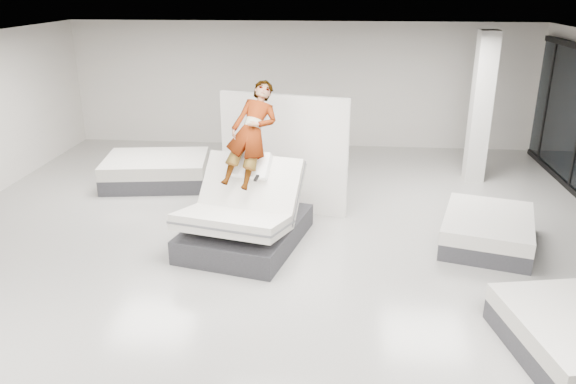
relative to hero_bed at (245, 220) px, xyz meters
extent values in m
plane|color=#A3A09A|center=(0.48, -0.77, -0.44)|extent=(14.00, 14.00, 0.00)
plane|color=black|center=(0.48, -0.77, 2.76)|extent=(14.00, 14.00, 0.00)
cube|color=beige|center=(0.48, 6.23, 1.16)|extent=(12.00, 0.04, 3.20)
cube|color=#38373C|center=(0.01, 0.05, -0.25)|extent=(2.13, 2.54, 0.39)
cube|color=white|center=(0.07, 0.29, 0.46)|extent=(1.82, 1.24, 1.02)
cube|color=#5E5E62|center=(0.07, 0.29, 0.46)|extent=(1.81, 1.10, 0.91)
cube|color=white|center=(-0.11, -0.46, 0.17)|extent=(1.88, 1.49, 0.44)
cube|color=#5E5E62|center=(-0.11, -0.46, 0.17)|extent=(1.90, 1.48, 0.23)
cube|color=white|center=(0.08, 0.34, 0.84)|extent=(0.69, 0.53, 0.44)
imported|color=slate|center=(0.08, 0.34, 0.99)|extent=(1.07, 1.91, 1.25)
cube|color=black|center=(0.21, -0.05, 0.75)|extent=(0.08, 0.15, 0.08)
cube|color=white|center=(0.48, 1.60, 0.67)|extent=(2.40, 0.67, 2.22)
cube|color=#38373C|center=(4.00, 0.38, -0.30)|extent=(1.82, 2.14, 0.28)
cube|color=white|center=(4.00, 0.38, -0.05)|extent=(1.82, 2.14, 0.23)
cube|color=#38373C|center=(4.28, -2.62, -0.31)|extent=(1.69, 2.05, 0.27)
cube|color=#38373C|center=(-2.40, 2.84, -0.28)|extent=(2.34, 1.89, 0.32)
cube|color=white|center=(-2.40, 2.84, 0.01)|extent=(2.34, 1.89, 0.27)
cube|color=silver|center=(4.48, 3.73, 1.16)|extent=(0.40, 0.40, 3.20)
cube|color=black|center=(6.38, 5.23, 1.01)|extent=(0.09, 0.08, 2.80)
camera|label=1|loc=(1.47, -8.36, 3.65)|focal=35.00mm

